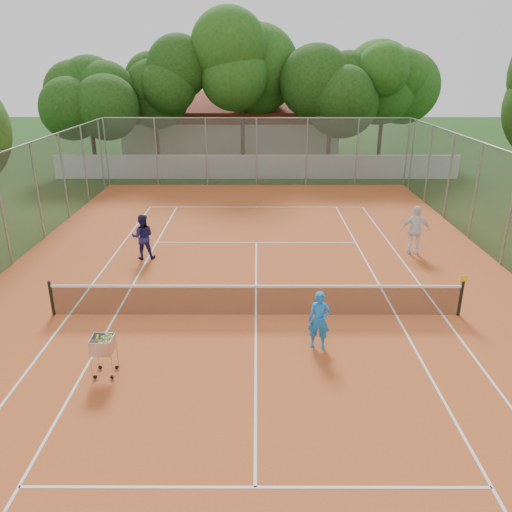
{
  "coord_description": "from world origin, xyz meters",
  "views": [
    {
      "loc": [
        0.03,
        -13.04,
        6.88
      ],
      "look_at": [
        0.0,
        1.5,
        1.3
      ],
      "focal_mm": 35.0,
      "sensor_mm": 36.0,
      "label": 1
    }
  ],
  "objects_px": {
    "tennis_net": "(256,300)",
    "player_far_right": "(415,230)",
    "clubhouse": "(232,126)",
    "player_far_left": "(143,237)",
    "player_near": "(319,320)",
    "ball_hopper": "(104,354)"
  },
  "relations": [
    {
      "from": "tennis_net",
      "to": "player_far_right",
      "type": "xyz_separation_m",
      "value": [
        6.11,
        5.15,
        0.46
      ]
    },
    {
      "from": "clubhouse",
      "to": "player_far_left",
      "type": "height_order",
      "value": "clubhouse"
    },
    {
      "from": "player_near",
      "to": "player_far_left",
      "type": "relative_size",
      "value": 0.9
    },
    {
      "from": "player_far_left",
      "to": "clubhouse",
      "type": "bearing_deg",
      "value": -101.51
    },
    {
      "from": "player_far_right",
      "to": "player_near",
      "type": "bearing_deg",
      "value": 66.82
    },
    {
      "from": "player_far_left",
      "to": "player_far_right",
      "type": "bearing_deg",
      "value": 176.7
    },
    {
      "from": "player_far_left",
      "to": "player_near",
      "type": "bearing_deg",
      "value": 126.4
    },
    {
      "from": "ball_hopper",
      "to": "player_far_left",
      "type": "bearing_deg",
      "value": 101.99
    },
    {
      "from": "tennis_net",
      "to": "player_far_right",
      "type": "height_order",
      "value": "player_far_right"
    },
    {
      "from": "clubhouse",
      "to": "player_far_left",
      "type": "xyz_separation_m",
      "value": [
        -2.25,
        -24.39,
        -1.32
      ]
    },
    {
      "from": "player_far_left",
      "to": "tennis_net",
      "type": "bearing_deg",
      "value": 126.37
    },
    {
      "from": "ball_hopper",
      "to": "player_near",
      "type": "bearing_deg",
      "value": 20.39
    },
    {
      "from": "clubhouse",
      "to": "ball_hopper",
      "type": "relative_size",
      "value": 15.13
    },
    {
      "from": "tennis_net",
      "to": "player_far_left",
      "type": "bearing_deg",
      "value": 132.63
    },
    {
      "from": "clubhouse",
      "to": "ball_hopper",
      "type": "xyz_separation_m",
      "value": [
        -1.55,
        -32.01,
        -1.64
      ]
    },
    {
      "from": "clubhouse",
      "to": "player_near",
      "type": "distance_m",
      "value": 31.0
    },
    {
      "from": "player_far_right",
      "to": "player_far_left",
      "type": "bearing_deg",
      "value": 12.81
    },
    {
      "from": "player_far_right",
      "to": "ball_hopper",
      "type": "bearing_deg",
      "value": 50.04
    },
    {
      "from": "clubhouse",
      "to": "player_far_right",
      "type": "height_order",
      "value": "clubhouse"
    },
    {
      "from": "player_far_left",
      "to": "player_far_right",
      "type": "distance_m",
      "value": 10.37
    },
    {
      "from": "clubhouse",
      "to": "tennis_net",
      "type": "bearing_deg",
      "value": -86.05
    },
    {
      "from": "player_near",
      "to": "ball_hopper",
      "type": "bearing_deg",
      "value": -154.56
    }
  ]
}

